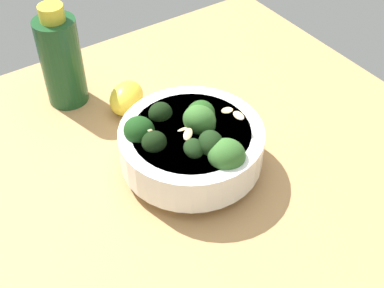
{
  "coord_description": "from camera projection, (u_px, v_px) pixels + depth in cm",
  "views": [
    {
      "loc": [
        -25.14,
        -35.95,
        47.18
      ],
      "look_at": [
        0.1,
        1.77,
        4.0
      ],
      "focal_mm": 47.49,
      "sensor_mm": 36.0,
      "label": 1
    }
  ],
  "objects": [
    {
      "name": "ground_plane",
      "position": [
        199.0,
        187.0,
        0.66
      ],
      "size": [
        69.96,
        69.96,
        4.66
      ],
      "primitive_type": "cube",
      "color": "tan"
    },
    {
      "name": "bowl_of_broccoli",
      "position": [
        192.0,
        143.0,
        0.62
      ],
      "size": [
        17.82,
        18.11,
        9.92
      ],
      "color": "white",
      "rests_on": "ground_plane"
    },
    {
      "name": "lemon_wedge",
      "position": [
        127.0,
        98.0,
        0.72
      ],
      "size": [
        7.59,
        7.32,
        4.42
      ],
      "primitive_type": "ellipsoid",
      "rotation": [
        0.0,
        0.0,
        0.67
      ],
      "color": "yellow",
      "rests_on": "ground_plane"
    },
    {
      "name": "bottle_tall",
      "position": [
        61.0,
        60.0,
        0.71
      ],
      "size": [
        5.8,
        5.8,
        15.19
      ],
      "color": "#194723",
      "rests_on": "ground_plane"
    }
  ]
}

